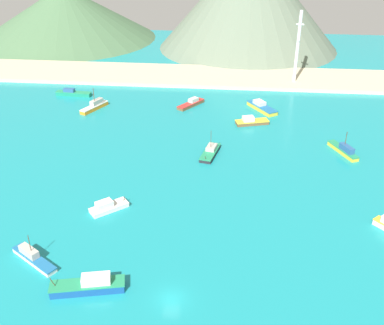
{
  "coord_description": "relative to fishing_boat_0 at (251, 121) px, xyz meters",
  "views": [
    {
      "loc": [
        7.83,
        -48.36,
        49.86
      ],
      "look_at": [
        -1.0,
        40.75,
        0.5
      ],
      "focal_mm": 42.83,
      "sensor_mm": 36.0,
      "label": 1
    }
  ],
  "objects": [
    {
      "name": "ground",
      "position": [
        -12.47,
        -34.4,
        -1.01
      ],
      "size": [
        260.0,
        280.0,
        0.5
      ],
      "color": "teal"
    },
    {
      "name": "fishing_boat_0",
      "position": [
        0.0,
        0.0,
        0.0
      ],
      "size": [
        9.22,
        5.24,
        2.21
      ],
      "color": "brown",
      "rests_on": "ground"
    },
    {
      "name": "fishing_boat_3",
      "position": [
        -27.6,
        -42.97,
        0.02
      ],
      "size": [
        7.29,
        6.74,
        2.14
      ],
      "color": "silver",
      "rests_on": "ground"
    },
    {
      "name": "fishing_boat_4",
      "position": [
        -35.93,
        -58.25,
        0.0
      ],
      "size": [
        9.24,
        7.0,
        5.12
      ],
      "color": "silver",
      "rests_on": "ground"
    },
    {
      "name": "fishing_boat_5",
      "position": [
        3.09,
        10.33,
        0.07
      ],
      "size": [
        8.72,
        10.84,
        2.33
      ],
      "color": "gold",
      "rests_on": "ground"
    },
    {
      "name": "fishing_boat_6",
      "position": [
        -9.68,
        -18.36,
        -0.1
      ],
      "size": [
        4.64,
        9.58,
        6.01
      ],
      "color": "#232328",
      "rests_on": "ground"
    },
    {
      "name": "fishing_boat_7",
      "position": [
        -54.23,
        16.32,
        -0.02
      ],
      "size": [
        11.08,
        2.95,
        2.1
      ],
      "color": "#198466",
      "rests_on": "ground"
    },
    {
      "name": "fishing_boat_8",
      "position": [
        -44.35,
        6.13,
        0.2
      ],
      "size": [
        6.15,
        9.81,
        6.19
      ],
      "color": "orange",
      "rests_on": "ground"
    },
    {
      "name": "fishing_boat_10",
      "position": [
        -17.15,
        11.42,
        -0.06
      ],
      "size": [
        7.48,
        9.41,
        2.05
      ],
      "color": "brown",
      "rests_on": "ground"
    },
    {
      "name": "fishing_boat_12",
      "position": [
        -24.87,
        -63.74,
        0.24
      ],
      "size": [
        11.37,
        4.95,
        2.95
      ],
      "color": "#14478C",
      "rests_on": "ground"
    },
    {
      "name": "fishing_boat_13",
      "position": [
        21.3,
        -14.88,
        0.13
      ],
      "size": [
        5.9,
        9.77,
        5.59
      ],
      "color": "gold",
      "rests_on": "ground"
    },
    {
      "name": "beach_strip",
      "position": [
        -12.47,
        37.04,
        -0.16
      ],
      "size": [
        247.0,
        22.04,
        1.2
      ],
      "primitive_type": "cube",
      "color": "#C6B793",
      "rests_on": "ground"
    },
    {
      "name": "hill_west",
      "position": [
        -79.67,
        86.05,
        10.35
      ],
      "size": [
        77.44,
        77.44,
        22.22
      ],
      "color": "#476B47",
      "rests_on": "ground"
    },
    {
      "name": "radio_tower",
      "position": [
        14.23,
        32.85,
        11.26
      ],
      "size": [
        2.36,
        1.89,
        23.57
      ],
      "color": "silver",
      "rests_on": "ground"
    }
  ]
}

